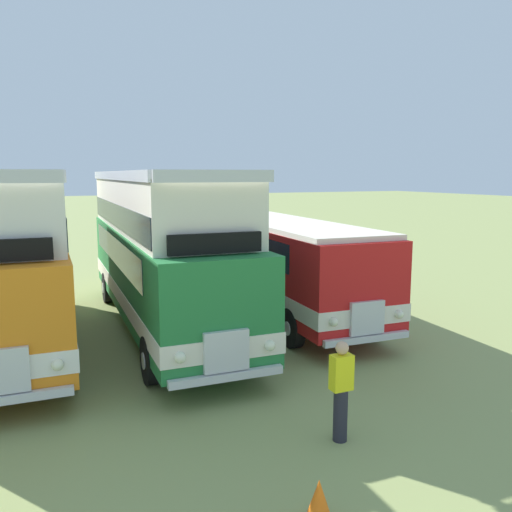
# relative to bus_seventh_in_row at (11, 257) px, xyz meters

# --- Properties ---
(bus_seventh_in_row) EXTENTS (2.83, 9.81, 4.52)m
(bus_seventh_in_row) POSITION_rel_bus_seventh_in_row_xyz_m (0.00, 0.00, 0.00)
(bus_seventh_in_row) COLOR orange
(bus_seventh_in_row) RESTS_ON ground
(bus_eighth_in_row) EXTENTS (2.86, 11.48, 4.52)m
(bus_eighth_in_row) POSITION_rel_bus_seventh_in_row_xyz_m (3.90, 0.27, 0.01)
(bus_eighth_in_row) COLOR #237538
(bus_eighth_in_row) RESTS_ON ground
(bus_ninth_in_row) EXTENTS (2.97, 10.70, 2.99)m
(bus_ninth_in_row) POSITION_rel_bus_seventh_in_row_xyz_m (7.81, 0.66, -0.60)
(bus_ninth_in_row) COLOR red
(bus_ninth_in_row) RESTS_ON ground
(cone_near_end) EXTENTS (0.36, 0.36, 0.56)m
(cone_near_end) POSITION_rel_bus_seventh_in_row_xyz_m (3.63, -9.18, -2.07)
(cone_near_end) COLOR orange
(cone_near_end) RESTS_ON ground
(marshal_person) EXTENTS (0.36, 0.24, 1.73)m
(marshal_person) POSITION_rel_bus_seventh_in_row_xyz_m (5.01, -7.53, -1.47)
(marshal_person) COLOR #23232D
(marshal_person) RESTS_ON ground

